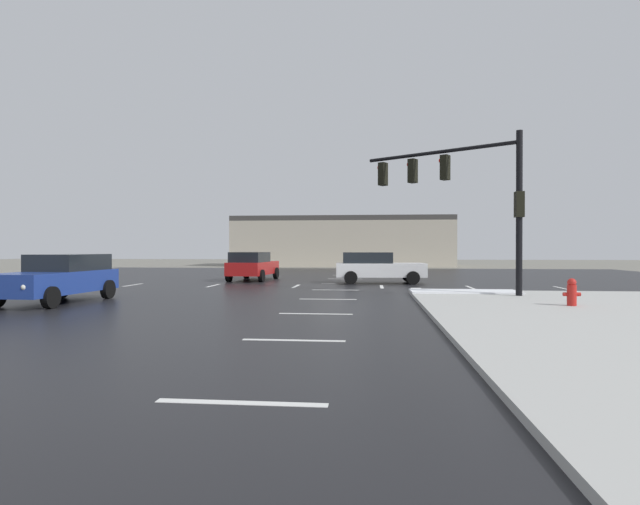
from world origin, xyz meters
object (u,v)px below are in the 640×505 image
traffic_signal_mast (462,185)px  sedan_blue (60,277)px  sedan_white (377,267)px  fire_hydrant (572,292)px  sedan_red (253,265)px

traffic_signal_mast → sedan_blue: bearing=48.2°
traffic_signal_mast → sedan_white: size_ratio=1.26×
fire_hydrant → sedan_red: sedan_red is taller
traffic_signal_mast → sedan_blue: size_ratio=1.26×
traffic_signal_mast → sedan_red: 13.38m
sedan_blue → sedan_white: size_ratio=1.00×
fire_hydrant → sedan_red: 17.57m
fire_hydrant → sedan_white: size_ratio=0.17×
sedan_red → sedan_white: bearing=-99.8°
traffic_signal_mast → sedan_red: size_ratio=1.25×
traffic_signal_mast → sedan_white: (-3.10, 6.62, -3.33)m
sedan_blue → sedan_white: bearing=136.8°
traffic_signal_mast → sedan_blue: 14.52m
fire_hydrant → sedan_red: bearing=134.6°
traffic_signal_mast → sedan_red: traffic_signal_mast is taller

